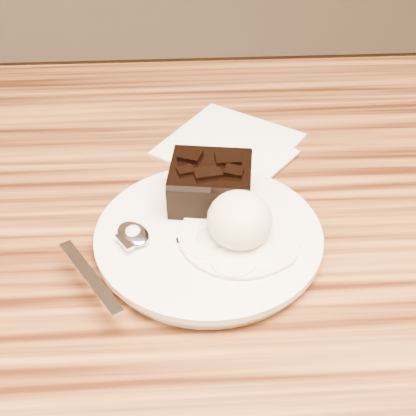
{
  "coord_description": "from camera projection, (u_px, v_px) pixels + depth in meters",
  "views": [
    {
      "loc": [
        -0.03,
        -0.44,
        1.15
      ],
      "look_at": [
        -0.0,
        -0.0,
        0.79
      ],
      "focal_mm": 51.61,
      "sensor_mm": 36.0,
      "label": 1
    }
  ],
  "objects": [
    {
      "name": "melt_puddle",
      "position": [
        239.0,
        236.0,
        0.57
      ],
      "size": [
        0.12,
        0.12,
        0.0
      ],
      "primitive_type": "cylinder",
      "color": "silver",
      "rests_on": "plate"
    },
    {
      "name": "napkin",
      "position": [
        229.0,
        143.0,
        0.72
      ],
      "size": [
        0.2,
        0.2,
        0.01
      ],
      "primitive_type": "cube",
      "rotation": [
        0.0,
        0.0,
        -0.63
      ],
      "color": "white",
      "rests_on": "dining_table"
    },
    {
      "name": "plate",
      "position": [
        209.0,
        239.0,
        0.58
      ],
      "size": [
        0.22,
        0.22,
        0.02
      ],
      "primitive_type": "cylinder",
      "color": "white",
      "rests_on": "dining_table"
    },
    {
      "name": "crumb_d",
      "position": [
        253.0,
        256.0,
        0.55
      ],
      "size": [
        0.01,
        0.01,
        0.0
      ],
      "primitive_type": "cube",
      "rotation": [
        0.0,
        0.0,
        0.93
      ],
      "color": "black",
      "rests_on": "plate"
    },
    {
      "name": "crumb_c",
      "position": [
        233.0,
        227.0,
        0.58
      ],
      "size": [
        0.01,
        0.01,
        0.0
      ],
      "primitive_type": "cube",
      "rotation": [
        0.0,
        0.0,
        1.14
      ],
      "color": "black",
      "rests_on": "plate"
    },
    {
      "name": "brownie",
      "position": [
        211.0,
        186.0,
        0.6
      ],
      "size": [
        0.09,
        0.08,
        0.04
      ],
      "primitive_type": "cube",
      "rotation": [
        0.0,
        0.0,
        -0.14
      ],
      "color": "black",
      "rests_on": "plate"
    },
    {
      "name": "crumb_a",
      "position": [
        222.0,
        251.0,
        0.55
      ],
      "size": [
        0.01,
        0.01,
        0.0
      ],
      "primitive_type": "cube",
      "rotation": [
        0.0,
        0.0,
        1.54
      ],
      "color": "black",
      "rests_on": "plate"
    },
    {
      "name": "spoon",
      "position": [
        133.0,
        235.0,
        0.57
      ],
      "size": [
        0.11,
        0.15,
        0.01
      ],
      "primitive_type": null,
      "rotation": [
        0.0,
        0.0,
        0.56
      ],
      "color": "silver",
      "rests_on": "plate"
    },
    {
      "name": "ice_cream_scoop",
      "position": [
        240.0,
        220.0,
        0.56
      ],
      "size": [
        0.06,
        0.07,
        0.05
      ],
      "primitive_type": "ellipsoid",
      "color": "#EEE5CE",
      "rests_on": "plate"
    },
    {
      "name": "crumb_b",
      "position": [
        179.0,
        240.0,
        0.57
      ],
      "size": [
        0.01,
        0.01,
        0.0
      ],
      "primitive_type": "cube",
      "rotation": [
        0.0,
        0.0,
        0.24
      ],
      "color": "black",
      "rests_on": "plate"
    }
  ]
}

